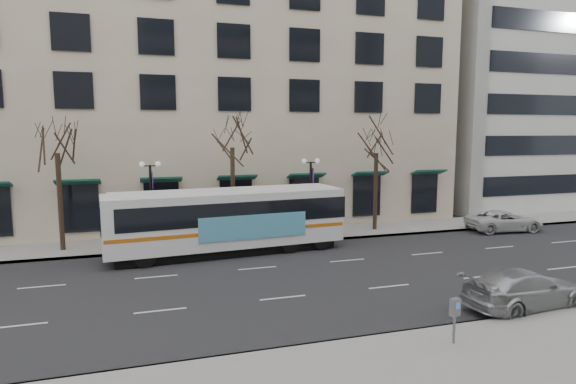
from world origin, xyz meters
name	(u,v)px	position (x,y,z in m)	size (l,w,h in m)	color
ground	(269,282)	(0.00, 0.00, 0.00)	(160.00, 160.00, 0.00)	black
sidewalk_far	(306,234)	(5.00, 9.00, 0.07)	(80.00, 4.00, 0.15)	gray
building_hotel	(181,71)	(-2.00, 21.00, 12.00)	(40.00, 20.00, 24.00)	#C1AF93
building_office	(516,28)	(32.00, 21.00, 17.50)	(25.00, 20.00, 35.00)	#999993
tree_far_left	(56,136)	(-10.00, 8.80, 6.70)	(3.60, 3.60, 8.34)	black
tree_far_mid	(232,132)	(0.00, 8.80, 6.91)	(3.60, 3.60, 8.55)	black
tree_far_right	(377,139)	(10.00, 8.80, 6.42)	(3.60, 3.60, 8.06)	black
lamp_post_left	(151,200)	(-4.99, 8.20, 2.94)	(1.22, 0.45, 5.21)	black
lamp_post_right	(311,193)	(5.01, 8.20, 2.94)	(1.22, 0.45, 5.21)	black
city_bus	(229,219)	(-0.81, 5.80, 2.00)	(13.71, 4.05, 3.66)	white
silver_car	(525,289)	(8.84, -6.20, 0.77)	(2.15, 5.29, 1.54)	#ACB0B4
white_pickup	(504,221)	(18.71, 6.20, 0.72)	(2.40, 5.20, 1.45)	silver
pay_station	(455,311)	(3.97, -8.41, 1.23)	(0.36, 0.28, 1.49)	slate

